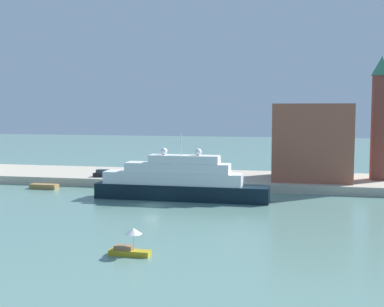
% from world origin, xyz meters
% --- Properties ---
extents(ground, '(400.00, 400.00, 0.00)m').
position_xyz_m(ground, '(0.00, 0.00, 0.00)').
color(ground, slate).
extents(quay_dock, '(110.00, 20.10, 1.62)m').
position_xyz_m(quay_dock, '(0.00, 26.05, 0.81)').
color(quay_dock, '#B7AD99').
rests_on(quay_dock, ground).
extents(large_yacht, '(29.84, 4.17, 11.47)m').
position_xyz_m(large_yacht, '(2.98, 6.00, 3.07)').
color(large_yacht, black).
rests_on(large_yacht, ground).
extents(small_motorboat, '(4.40, 1.82, 2.97)m').
position_xyz_m(small_motorboat, '(5.77, -26.81, 1.17)').
color(small_motorboat, '#B7991E').
rests_on(small_motorboat, ground).
extents(work_barge, '(5.39, 1.97, 0.92)m').
position_xyz_m(work_barge, '(-25.32, 11.97, 0.46)').
color(work_barge, olive).
rests_on(work_barge, ground).
extents(harbor_building, '(14.86, 13.04, 14.83)m').
position_xyz_m(harbor_building, '(25.38, 24.85, 9.04)').
color(harbor_building, '#93513D').
rests_on(harbor_building, quay_dock).
extents(bell_tower, '(4.07, 4.07, 24.04)m').
position_xyz_m(bell_tower, '(38.33, 26.78, 14.64)').
color(bell_tower, brown).
rests_on(bell_tower, quay_dock).
extents(parked_car, '(4.37, 1.68, 1.48)m').
position_xyz_m(parked_car, '(-15.96, 19.41, 2.25)').
color(parked_car, black).
rests_on(parked_car, quay_dock).
extents(person_figure, '(0.36, 0.36, 1.71)m').
position_xyz_m(person_figure, '(-9.94, 21.62, 2.42)').
color(person_figure, '#334C8C').
rests_on(person_figure, quay_dock).
extents(mooring_bollard, '(0.51, 0.51, 0.81)m').
position_xyz_m(mooring_bollard, '(0.57, 17.33, 2.02)').
color(mooring_bollard, black).
rests_on(mooring_bollard, quay_dock).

